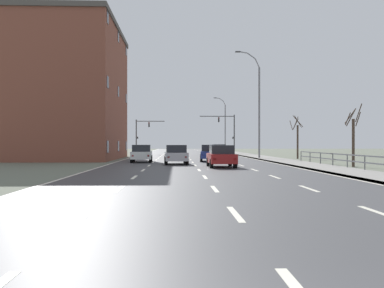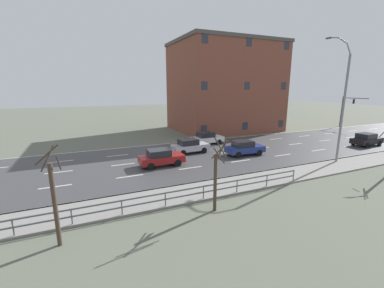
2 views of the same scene
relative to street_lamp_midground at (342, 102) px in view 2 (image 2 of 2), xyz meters
The scene contains 13 objects.
ground_plane 10.86m from the street_lamp_midground, 144.13° to the left, with size 160.00×160.00×0.12m.
road_asphalt_strip 19.75m from the street_lamp_midground, 113.17° to the left, with size 14.00×120.00×0.03m.
guardrail 23.81m from the street_lamp_midground, 84.04° to the right, with size 0.07×30.74×1.00m.
street_lamp_midground is the anchor object (origin of this frame).
traffic_signal_left 26.10m from the street_lamp_midground, 123.84° to the left, with size 4.61×0.36×5.50m.
car_near_left 15.39m from the street_lamp_midground, 127.62° to the right, with size 1.99×4.18×1.57m.
car_distant 17.53m from the street_lamp_midground, 109.79° to the right, with size 1.87×4.12×1.57m.
car_far_right 10.01m from the street_lamp_midground, 131.35° to the right, with size 2.02×4.20×1.57m.
car_far_left 15.14m from the street_lamp_midground, 146.77° to the right, with size 1.95×4.16×1.57m.
car_mid_centre 11.62m from the street_lamp_midground, 108.15° to the left, with size 1.92×4.14×1.57m.
brick_building 21.56m from the street_lamp_midground, behind, with size 12.89×16.59×14.35m.
bare_tree_near 24.23m from the street_lamp_midground, 80.54° to the right, with size 1.00×1.03×4.67m.
bare_tree_mid 16.35m from the street_lamp_midground, 75.70° to the right, with size 1.09×1.03×4.55m.
Camera 2 is at (23.27, 20.40, 7.13)m, focal length 23.48 mm.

